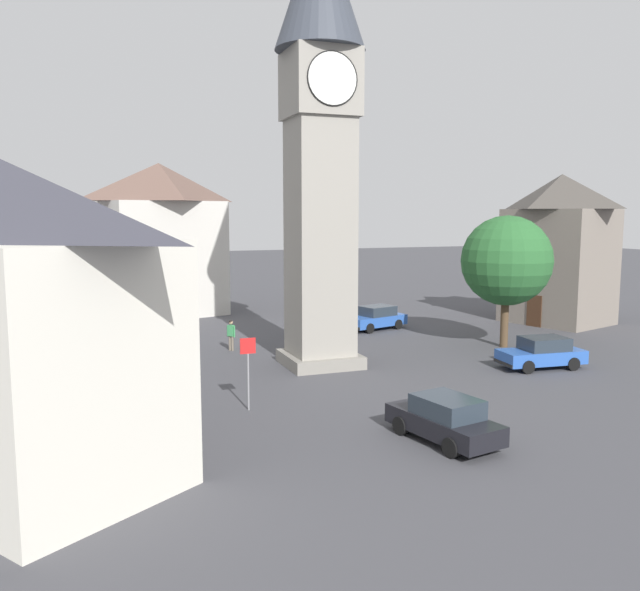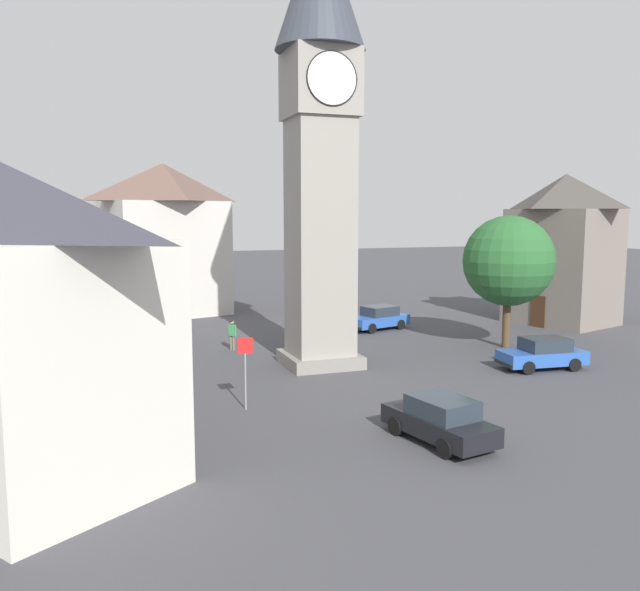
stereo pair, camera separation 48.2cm
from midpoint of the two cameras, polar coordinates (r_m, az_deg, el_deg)
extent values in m
plane|color=#424247|center=(32.34, 0.43, -6.12)|extent=(200.00, 200.00, 0.00)
cube|color=gray|center=(32.28, 0.43, -5.60)|extent=(3.53, 3.53, 0.60)
cube|color=gray|center=(31.50, 0.44, 5.03)|extent=(2.83, 2.83, 11.32)
cube|color=gray|center=(32.04, 0.45, 18.03)|extent=(3.16, 3.16, 3.11)
cylinder|color=white|center=(33.54, -0.53, 17.54)|extent=(2.37, 0.04, 2.37)
torus|color=black|center=(33.55, -0.54, 17.54)|extent=(2.43, 0.06, 2.43)
cube|color=black|center=(33.62, -0.56, 17.97)|extent=(0.05, 0.02, 0.66)
cube|color=black|center=(33.69, 0.04, 17.49)|extent=(0.90, 0.02, 0.04)
cylinder|color=white|center=(30.56, 1.54, 18.56)|extent=(2.37, 0.04, 2.37)
torus|color=black|center=(30.55, 1.55, 18.56)|extent=(2.43, 0.06, 2.43)
cube|color=#2D5BB7|center=(42.12, 5.45, -2.21)|extent=(4.42, 2.81, 0.64)
cube|color=#28333D|center=(42.12, 5.62, -1.36)|extent=(2.46, 2.10, 0.64)
cylinder|color=black|center=(40.77, 4.91, -2.90)|extent=(0.68, 0.40, 0.64)
cylinder|color=black|center=(41.97, 3.47, -2.60)|extent=(0.68, 0.40, 0.64)
cylinder|color=black|center=(42.41, 7.41, -2.54)|extent=(0.68, 0.40, 0.64)
cylinder|color=black|center=(43.57, 5.96, -2.26)|extent=(0.68, 0.40, 0.64)
cube|color=black|center=(40.86, 3.33, -2.80)|extent=(0.60, 1.63, 0.16)
cube|color=black|center=(22.04, 11.03, -11.07)|extent=(2.47, 4.35, 0.64)
cube|color=#28333D|center=(21.75, 11.34, -9.62)|extent=(1.94, 2.36, 0.64)
cylinder|color=black|center=(22.53, 7.34, -11.32)|extent=(0.34, 0.67, 0.64)
cylinder|color=black|center=(23.51, 10.46, -10.58)|extent=(0.34, 0.67, 0.64)
cylinder|color=black|center=(20.77, 11.64, -13.04)|extent=(0.34, 0.67, 0.64)
cylinder|color=black|center=(21.82, 14.82, -12.12)|extent=(0.34, 0.67, 0.64)
cube|color=black|center=(23.58, 7.69, -10.35)|extent=(1.66, 0.44, 0.16)
cube|color=#2D5BB7|center=(33.23, 19.33, -5.13)|extent=(4.24, 2.07, 0.64)
cube|color=#28333D|center=(33.19, 19.59, -4.07)|extent=(2.23, 1.74, 0.64)
cylinder|color=black|center=(31.97, 18.26, -6.06)|extent=(0.66, 0.28, 0.64)
cylinder|color=black|center=(33.29, 16.78, -5.48)|extent=(0.66, 0.28, 0.64)
cylinder|color=black|center=(33.34, 21.84, -5.68)|extent=(0.66, 0.28, 0.64)
cylinder|color=black|center=(34.61, 20.28, -5.15)|extent=(0.66, 0.28, 0.64)
cube|color=black|center=(32.21, 16.31, -5.80)|extent=(0.27, 1.67, 0.16)
cylinder|color=#706656|center=(35.99, -7.44, -4.15)|extent=(0.13, 0.13, 0.82)
cylinder|color=#706656|center=(35.87, -7.23, -4.18)|extent=(0.13, 0.13, 0.82)
cube|color=#3F9959|center=(35.80, -7.35, -3.05)|extent=(0.39, 0.42, 0.60)
cylinder|color=#3F9959|center=(35.96, -7.64, -3.09)|extent=(0.09, 0.09, 0.60)
cylinder|color=#3F9959|center=(35.65, -7.06, -3.17)|extent=(0.09, 0.09, 0.60)
sphere|color=tan|center=(35.72, -7.37, -2.34)|extent=(0.22, 0.22, 0.22)
sphere|color=black|center=(35.71, -7.38, -2.31)|extent=(0.20, 0.20, 0.20)
cylinder|color=brown|center=(37.78, 16.43, -2.07)|extent=(0.44, 0.44, 3.12)
sphere|color=#28602D|center=(37.40, 16.61, 2.94)|extent=(5.01, 5.01, 5.01)
cube|color=beige|center=(49.21, -13.18, 3.20)|extent=(9.40, 8.02, 8.36)
pyramid|color=brown|center=(49.15, -13.37, 9.66)|extent=(9.87, 8.42, 2.74)
cube|color=#422819|center=(46.71, -11.67, -0.83)|extent=(1.08, 0.37, 2.10)
cube|color=#422819|center=(22.87, -19.90, -9.49)|extent=(0.69, 0.95, 2.10)
cube|color=slate|center=(47.10, 20.82, 2.39)|extent=(6.78, 7.40, 7.77)
pyramid|color=#47423D|center=(46.99, 21.10, 8.53)|extent=(7.11, 7.77, 2.33)
cube|color=#422819|center=(45.23, 18.89, -1.33)|extent=(0.41, 1.07, 2.10)
cylinder|color=gray|center=(25.02, -6.02, -7.55)|extent=(0.07, 0.07, 2.20)
cube|color=red|center=(24.70, -6.06, -4.41)|extent=(0.60, 0.04, 0.60)
camera|label=1|loc=(0.24, -89.56, 0.05)|focal=36.39mm
camera|label=2|loc=(0.24, 90.44, -0.05)|focal=36.39mm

